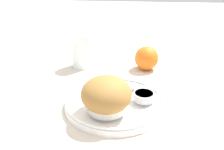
# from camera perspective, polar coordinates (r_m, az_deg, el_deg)

# --- Properties ---
(ground_plane) EXTENTS (3.00, 3.00, 0.00)m
(ground_plane) POSITION_cam_1_polar(r_m,az_deg,el_deg) (0.57, -0.67, -7.01)
(ground_plane) COLOR beige
(plate) EXTENTS (0.22, 0.22, 0.02)m
(plate) POSITION_cam_1_polar(r_m,az_deg,el_deg) (0.56, 0.63, -6.44)
(plate) COLOR white
(plate) RESTS_ON ground_plane
(muffin) EXTENTS (0.10, 0.10, 0.07)m
(muffin) POSITION_cam_1_polar(r_m,az_deg,el_deg) (0.50, -1.21, -4.81)
(muffin) COLOR silver
(muffin) RESTS_ON plate
(cream_ramekin) EXTENTS (0.05, 0.05, 0.02)m
(cream_ramekin) POSITION_cam_1_polar(r_m,az_deg,el_deg) (0.55, 7.30, -5.02)
(cream_ramekin) COLOR silver
(cream_ramekin) RESTS_ON plate
(berry_pair) EXTENTS (0.02, 0.01, 0.01)m
(berry_pair) POSITION_cam_1_polar(r_m,az_deg,el_deg) (0.58, -0.64, -3.13)
(berry_pair) COLOR #B7192D
(berry_pair) RESTS_ON plate
(butter_knife) EXTENTS (0.16, 0.02, 0.00)m
(butter_knife) POSITION_cam_1_polar(r_m,az_deg,el_deg) (0.60, 1.63, -2.83)
(butter_knife) COLOR #B7B7BC
(butter_knife) RESTS_ON plate
(orange_fruit) EXTENTS (0.07, 0.07, 0.07)m
(orange_fruit) POSITION_cam_1_polar(r_m,az_deg,el_deg) (0.74, 7.90, 3.84)
(orange_fruit) COLOR orange
(orange_fruit) RESTS_ON ground_plane
(juice_glass) EXTENTS (0.06, 0.06, 0.10)m
(juice_glass) POSITION_cam_1_polar(r_m,az_deg,el_deg) (0.75, -6.97, 5.48)
(juice_glass) COLOR silver
(juice_glass) RESTS_ON ground_plane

